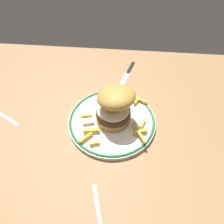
# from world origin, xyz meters

# --- Properties ---
(ground_plane) EXTENTS (1.32, 0.83, 0.04)m
(ground_plane) POSITION_xyz_m (0.00, 0.00, -0.02)
(ground_plane) COLOR #946B45
(dinner_plate) EXTENTS (0.26, 0.26, 0.02)m
(dinner_plate) POSITION_xyz_m (0.03, -0.01, 0.01)
(dinner_plate) COLOR white
(dinner_plate) RESTS_ON ground_plane
(burger) EXTENTS (0.15, 0.15, 0.12)m
(burger) POSITION_xyz_m (0.03, -0.00, 0.07)
(burger) COLOR #B6803B
(burger) RESTS_ON dinner_plate
(fries_pile) EXTENTS (0.20, 0.22, 0.03)m
(fries_pile) POSITION_xyz_m (0.04, 0.01, 0.02)
(fries_pile) COLOR gold
(fries_pile) RESTS_ON dinner_plate
(fork) EXTENTS (0.13, 0.08, 0.00)m
(fork) POSITION_xyz_m (-0.32, -0.02, 0.00)
(fork) COLOR silver
(fork) RESTS_ON ground_plane
(knife) EXTENTS (0.06, 0.18, 0.01)m
(knife) POSITION_xyz_m (0.06, 0.24, 0.00)
(knife) COLOR black
(knife) RESTS_ON ground_plane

